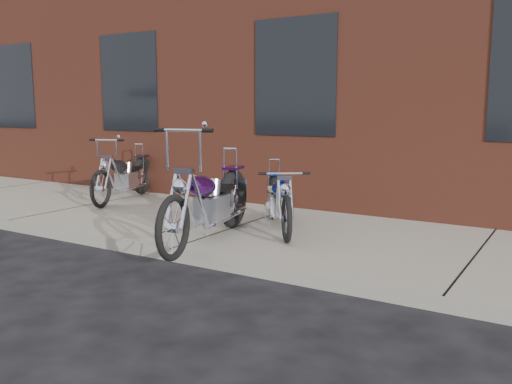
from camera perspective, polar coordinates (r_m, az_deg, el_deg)
The scene contains 6 objects.
ground at distance 6.28m, azimuth -8.97°, elevation -7.24°, with size 120.00×120.00×0.00m, color black.
sidewalk at distance 7.42m, azimuth -1.45°, elevation -4.02°, with size 22.00×3.00×0.15m, color #A39C94.
building_brick at distance 13.37m, azimuth 14.65°, elevation 18.34°, with size 22.00×10.00×8.00m, color brown.
chopper_purple at distance 6.46m, azimuth -4.96°, elevation -1.33°, with size 0.76×2.40×1.36m.
chopper_blue at distance 7.09m, azimuth 2.44°, elevation -1.07°, with size 1.25×1.66×0.87m.
chopper_third at distance 9.62m, azimuth -13.68°, elevation 1.46°, with size 0.81×2.07×1.09m.
Camera 1 is at (3.94, -4.57, 1.72)m, focal length 38.00 mm.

